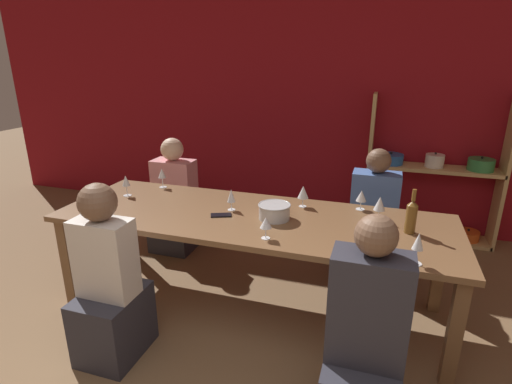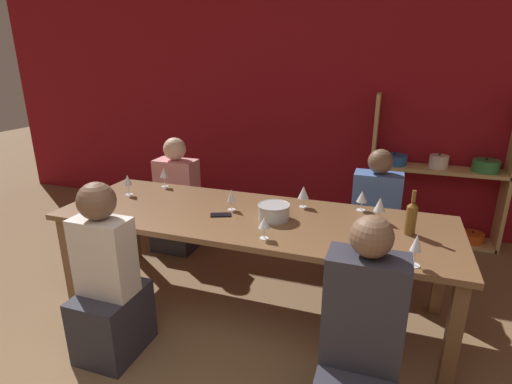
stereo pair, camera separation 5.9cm
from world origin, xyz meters
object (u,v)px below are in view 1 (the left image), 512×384
object	(u,v)px
shelf_unit	(431,187)
wine_glass_white_a	(126,182)
wine_glass_red_c	(361,196)
mixing_bowl	(274,211)
wine_glass_red_e	(231,196)
dining_table	(252,225)
person_near_a	(110,293)
cell_phone	(221,215)
wine_glass_red_d	(418,243)
wine_glass_red_b	(266,223)
person_far_b	(176,208)
wine_glass_white_c	(380,204)
wine_bottle_green	(411,216)
person_far_a	(372,230)
wine_glass_white_b	(162,174)
wine_glass_red_a	(303,193)
person_near_b	(364,354)

from	to	relation	value
shelf_unit	wine_glass_white_a	bearing A→B (deg)	-146.15
wine_glass_white_a	wine_glass_red_c	world-z (taller)	wine_glass_white_a
mixing_bowl	wine_glass_red_e	distance (m)	0.36
dining_table	person_near_a	xyz separation A→B (m)	(-0.70, -0.76, -0.25)
mixing_bowl	cell_phone	bearing A→B (deg)	-169.96
wine_glass_red_d	wine_glass_red_b	bearing A→B (deg)	176.22
wine_glass_white_a	person_near_a	size ratio (longest dim) A/B	0.15
person_far_b	shelf_unit	bearing A→B (deg)	-158.00
wine_glass_white_c	wine_glass_red_e	world-z (taller)	wine_glass_white_c
wine_bottle_green	wine_glass_red_c	xyz separation A→B (m)	(-0.34, 0.33, -0.01)
dining_table	person_far_a	bearing A→B (deg)	44.69
wine_glass_white_b	wine_glass_red_c	bearing A→B (deg)	-0.58
wine_glass_red_d	person_far_b	distance (m)	2.52
wine_glass_red_a	wine_glass_red_d	xyz separation A→B (m)	(0.78, -0.69, 0.02)
mixing_bowl	person_far_a	distance (m)	1.14
dining_table	person_near_a	distance (m)	1.06
wine_glass_red_e	cell_phone	bearing A→B (deg)	-102.98
wine_glass_red_b	wine_glass_red_d	world-z (taller)	wine_glass_red_d
wine_glass_white_c	cell_phone	xyz separation A→B (m)	(-1.09, -0.26, -0.12)
wine_bottle_green	wine_glass_white_a	distance (m)	2.21
wine_bottle_green	wine_glass_red_d	bearing A→B (deg)	-87.80
wine_glass_red_b	wine_glass_red_e	bearing A→B (deg)	134.31
wine_glass_red_c	wine_glass_red_e	xyz separation A→B (m)	(-0.93, -0.31, 0.00)
wine_glass_white_c	person_near_b	size ratio (longest dim) A/B	0.15
wine_glass_red_c	person_near_a	world-z (taller)	person_near_a
wine_glass_red_b	wine_glass_red_d	bearing A→B (deg)	-3.78
shelf_unit	wine_glass_white_c	size ratio (longest dim) A/B	8.52
wine_glass_white_c	wine_glass_red_d	bearing A→B (deg)	-69.49
wine_glass_red_b	mixing_bowl	bearing A→B (deg)	96.05
person_near_b	wine_glass_red_a	bearing A→B (deg)	116.40
shelf_unit	cell_phone	world-z (taller)	shelf_unit
person_near_b	wine_glass_red_c	bearing A→B (deg)	96.10
shelf_unit	wine_glass_red_b	size ratio (longest dim) A/B	10.45
wine_glass_red_e	person_far_a	size ratio (longest dim) A/B	0.14
wine_glass_white_c	wine_glass_red_e	xyz separation A→B (m)	(-1.06, -0.13, -0.01)
wine_bottle_green	person_far_a	bearing A→B (deg)	106.95
wine_glass_white_a	wine_glass_red_d	size ratio (longest dim) A/B	0.94
wine_bottle_green	person_far_a	xyz separation A→B (m)	(-0.24, 0.79, -0.47)
wine_glass_white_a	person_far_b	size ratio (longest dim) A/B	0.16
cell_phone	person_far_b	xyz separation A→B (m)	(-0.86, 0.86, -0.36)
dining_table	wine_glass_red_e	xyz separation A→B (m)	(-0.18, 0.06, 0.18)
mixing_bowl	cell_phone	size ratio (longest dim) A/B	1.41
dining_table	wine_glass_red_b	world-z (taller)	wine_glass_red_b
wine_glass_white_a	wine_glass_red_c	xyz separation A→B (m)	(1.87, 0.27, -0.02)
wine_glass_white_a	cell_phone	xyz separation A→B (m)	(0.91, -0.17, -0.12)
wine_glass_white_c	wine_glass_red_a	bearing A→B (deg)	169.07
wine_glass_red_b	person_far_b	distance (m)	1.77
wine_glass_red_c	dining_table	bearing A→B (deg)	-153.51
wine_glass_white_b	person_far_a	distance (m)	1.91
wine_glass_red_e	person_near_a	bearing A→B (deg)	-122.00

